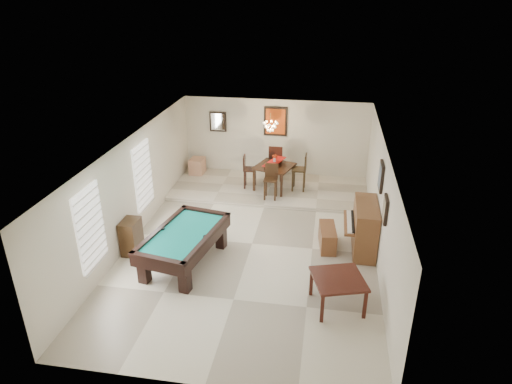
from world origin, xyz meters
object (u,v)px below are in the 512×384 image
(dining_chair_west, at_px, (250,172))
(chandelier, at_px, (270,123))
(flower_vase, at_px, (275,158))
(dining_chair_south, at_px, (271,182))
(apothecary_chest, at_px, (131,237))
(dining_chair_north, at_px, (276,162))
(dining_table, at_px, (274,175))
(dining_chair_east, at_px, (299,172))
(square_table, at_px, (337,292))
(piano_bench, at_px, (327,237))
(corner_bench, at_px, (197,166))
(upright_piano, at_px, (359,227))
(pool_table, at_px, (185,248))

(dining_chair_west, relative_size, chandelier, 1.72)
(flower_vase, xyz_separation_m, dining_chair_south, (-0.01, -0.74, -0.48))
(dining_chair_south, xyz_separation_m, chandelier, (-0.13, 0.74, 1.56))
(apothecary_chest, xyz_separation_m, dining_chair_north, (2.89, 4.79, 0.28))
(dining_table, height_order, dining_chair_east, dining_chair_east)
(square_table, relative_size, piano_bench, 1.03)
(dining_chair_south, xyz_separation_m, corner_bench, (-2.68, 1.56, -0.27))
(dining_table, bearing_deg, apothecary_chest, -125.78)
(upright_piano, xyz_separation_m, apothecary_chest, (-5.36, -1.04, -0.17))
(dining_table, xyz_separation_m, chandelier, (-0.14, 0.00, 1.64))
(dining_chair_north, bearing_deg, dining_table, 94.05)
(pool_table, relative_size, square_table, 2.45)
(piano_bench, relative_size, flower_vase, 3.89)
(upright_piano, distance_m, flower_vase, 3.91)
(square_table, height_order, dining_chair_south, dining_chair_south)
(pool_table, relative_size, dining_chair_north, 2.03)
(pool_table, height_order, flower_vase, flower_vase)
(pool_table, relative_size, upright_piano, 1.65)
(apothecary_chest, relative_size, flower_vase, 3.52)
(square_table, bearing_deg, upright_piano, 77.92)
(dining_chair_east, relative_size, corner_bench, 2.05)
(piano_bench, relative_size, dining_chair_west, 0.92)
(apothecary_chest, xyz_separation_m, dining_chair_south, (2.91, 3.32, 0.21))
(apothecary_chest, distance_m, flower_vase, 5.04)
(pool_table, height_order, apothecary_chest, apothecary_chest)
(piano_bench, height_order, dining_chair_east, dining_chair_east)
(flower_vase, height_order, corner_bench, flower_vase)
(dining_chair_east, bearing_deg, dining_chair_north, -132.34)
(dining_chair_north, bearing_deg, flower_vase, 94.05)
(upright_piano, height_order, apothecary_chest, upright_piano)
(upright_piano, xyz_separation_m, dining_chair_west, (-3.19, 2.98, 0.03))
(upright_piano, relative_size, corner_bench, 2.58)
(upright_piano, distance_m, dining_chair_north, 4.50)
(pool_table, xyz_separation_m, dining_chair_west, (0.76, 4.28, 0.24))
(dining_chair_east, bearing_deg, dining_table, -87.93)
(apothecary_chest, height_order, dining_chair_west, dining_chair_west)
(flower_vase, bearing_deg, piano_bench, -60.66)
(dining_chair_north, bearing_deg, dining_chair_east, 139.37)
(dining_chair_east, bearing_deg, dining_chair_west, -87.90)
(square_table, relative_size, chandelier, 1.62)
(pool_table, xyz_separation_m, flower_vase, (1.52, 4.31, 0.72))
(pool_table, bearing_deg, upright_piano, 28.55)
(apothecary_chest, xyz_separation_m, dining_chair_east, (3.67, 4.08, 0.26))
(dining_chair_south, relative_size, chandelier, 1.73)
(flower_vase, height_order, dining_chair_east, dining_chair_east)
(dining_chair_north, bearing_deg, dining_chair_west, 48.34)
(pool_table, bearing_deg, dining_chair_south, 77.59)
(apothecary_chest, bearing_deg, dining_table, 54.22)
(corner_bench, bearing_deg, apothecary_chest, -92.62)
(dining_chair_west, bearing_deg, apothecary_chest, 146.49)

